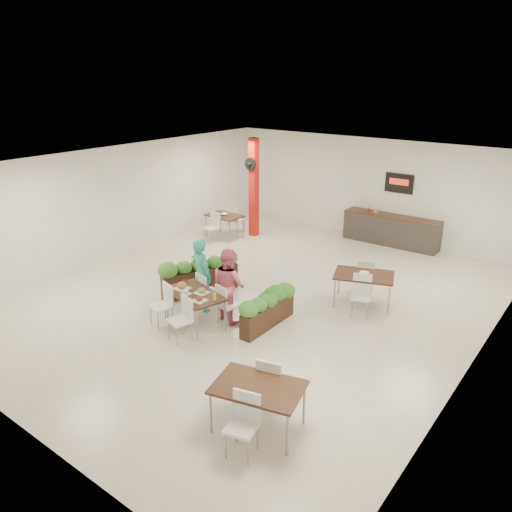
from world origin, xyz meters
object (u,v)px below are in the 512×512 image
at_px(diner_woman, 229,285).
at_px(planter_left, 200,274).
at_px(service_counter, 391,229).
at_px(side_table_b, 364,279).
at_px(diner_man, 201,275).
at_px(red_column, 254,187).
at_px(main_table, 194,298).
at_px(side_table_c, 258,393).
at_px(side_table_a, 224,219).
at_px(planter_right, 268,306).

bearing_deg(diner_woman, planter_left, -7.50).
bearing_deg(service_counter, side_table_b, -74.82).
xyz_separation_m(service_counter, diner_man, (-1.58, -6.97, 0.35)).
bearing_deg(diner_woman, service_counter, -80.81).
bearing_deg(red_column, main_table, -64.01).
bearing_deg(side_table_c, side_table_a, 119.47).
height_order(diner_man, diner_woman, diner_man).
bearing_deg(side_table_a, planter_left, -53.10).
xyz_separation_m(planter_left, planter_right, (2.32, -0.39, -0.04)).
bearing_deg(planter_left, side_table_a, 122.83).
bearing_deg(side_table_c, planter_left, 128.76).
relative_size(main_table, side_table_c, 1.13).
distance_m(main_table, diner_woman, 0.79).
xyz_separation_m(planter_right, side_table_b, (1.13, 2.22, 0.16)).
xyz_separation_m(red_column, diner_woman, (3.22, -5.10, -0.82)).
xyz_separation_m(red_column, planter_right, (4.10, -4.88, -1.16)).
bearing_deg(planter_left, main_table, -50.93).
bearing_deg(planter_left, service_counter, 70.76).
xyz_separation_m(red_column, side_table_a, (-0.65, -0.73, -1.02)).
relative_size(planter_left, planter_right, 1.11).
xyz_separation_m(diner_man, side_table_a, (-3.06, 4.37, -0.22)).
height_order(main_table, planter_right, main_table).
relative_size(service_counter, planter_left, 1.58).
relative_size(service_counter, diner_man, 1.77).
distance_m(main_table, side_table_a, 6.10).
relative_size(diner_man, diner_woman, 1.03).
bearing_deg(service_counter, side_table_a, -150.82).
relative_size(diner_man, planter_right, 0.99).
bearing_deg(planter_right, side_table_c, -56.75).
distance_m(planter_right, side_table_a, 6.30).
distance_m(red_column, diner_man, 5.70).
bearing_deg(service_counter, red_column, -155.00).
distance_m(diner_woman, side_table_a, 5.84).
xyz_separation_m(diner_man, side_table_b, (2.81, 2.45, -0.21)).
distance_m(planter_right, side_table_c, 3.27).
distance_m(main_table, planter_left, 1.63).
bearing_deg(main_table, side_table_b, 52.10).
bearing_deg(diner_woman, red_column, -42.19).
xyz_separation_m(service_counter, main_table, (-1.19, -7.62, 0.14)).
relative_size(diner_woman, planter_right, 0.96).
distance_m(service_counter, main_table, 7.71).
bearing_deg(side_table_c, service_counter, 87.21).
bearing_deg(side_table_b, planter_right, -137.41).
relative_size(side_table_a, side_table_b, 0.99).
height_order(side_table_b, side_table_c, same).
xyz_separation_m(main_table, planter_right, (1.29, 0.88, -0.16)).
bearing_deg(red_column, side_table_c, -52.27).
bearing_deg(service_counter, planter_left, -109.24).
bearing_deg(planter_left, diner_man, -43.86).
relative_size(diner_man, side_table_c, 1.01).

